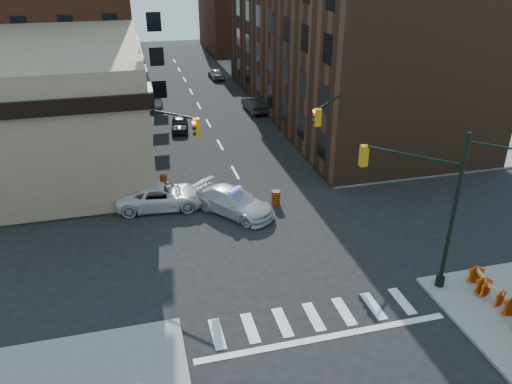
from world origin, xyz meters
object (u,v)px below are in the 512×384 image
pickup (161,196)px  pedestrian_a (111,175)px  barricade_se_a (493,294)px  parked_car_wfar (150,98)px  pedestrian_b (77,194)px  police_car (234,202)px  parked_car_enear (255,104)px  barrel_bank (164,181)px  barricade_nw_a (103,190)px  parked_car_wnear (180,124)px  barrel_road (276,198)px

pickup → pedestrian_a: pedestrian_a is taller
pickup → pedestrian_a: size_ratio=3.01×
pickup → barricade_se_a: size_ratio=5.39×
parked_car_wfar → barricade_se_a: size_ratio=4.67×
pedestrian_b → police_car: bearing=-7.0°
parked_car_wfar → pedestrian_a: size_ratio=2.61×
parked_car_wfar → parked_car_enear: 11.24m
parked_car_enear → barrel_bank: 19.06m
pedestrian_a → pedestrian_b: bearing=-88.0°
parked_car_enear → barrel_bank: parked_car_enear is taller
barricade_nw_a → parked_car_wnear: bearing=55.0°
parked_car_enear → barricade_se_a: bearing=93.3°
parked_car_wnear → pedestrian_b: pedestrian_b is taller
parked_car_wnear → pedestrian_a: pedestrian_a is taller
barrel_road → barrel_bank: (-6.85, 4.62, -0.06)m
pedestrian_b → barrel_road: pedestrian_b is taller
pedestrian_b → parked_car_wfar: bearing=84.6°
parked_car_wnear → police_car: bearing=-78.0°
pedestrian_b → barrel_road: size_ratio=2.01×
police_car → pedestrian_a: size_ratio=2.92×
barricade_se_a → barricade_nw_a: size_ratio=0.81×
parked_car_wfar → barricade_se_a: parked_car_wfar is taller
police_car → parked_car_wfar: bearing=59.9°
barricade_nw_a → pedestrian_a: bearing=60.4°
pickup → parked_car_wfar: parked_car_wfar is taller
police_car → barrel_bank: 6.42m
pickup → parked_car_wfar: size_ratio=1.15×
parked_car_wfar → barrel_road: parked_car_wfar is taller
parked_car_enear → pedestrian_a: (-14.20, -15.25, 0.32)m
parked_car_wnear → barrel_bank: size_ratio=4.22×
pickup → parked_car_enear: size_ratio=1.22×
pickup → barricade_se_a: pickup is taller
parked_car_wfar → barricade_nw_a: (-4.57, -21.34, -0.17)m
police_car → pedestrian_b: bearing=125.3°
barrel_bank → police_car: bearing=-51.8°
parked_car_wfar → barricade_se_a: (13.43, -37.34, -0.27)m
barrel_road → barricade_se_a: size_ratio=0.94×
pickup → barricade_nw_a: size_ratio=4.35×
parked_car_wfar → barrel_bank: 20.47m
police_car → pickup: police_car is taller
parked_car_wfar → parked_car_enear: parked_car_wfar is taller
parked_car_enear → barricade_nw_a: parked_car_enear is taller
parked_car_wnear → parked_car_wfar: parked_car_wfar is taller
pickup → parked_car_wnear: bearing=-6.4°
pickup → barricade_se_a: 19.87m
pickup → parked_car_wfar: (0.87, 23.54, 0.02)m
pedestrian_a → barrel_bank: 3.64m
parked_car_wnear → pedestrian_b: bearing=-113.3°
police_car → pedestrian_b: size_ratio=2.76×
pickup → pedestrian_b: pedestrian_b is taller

